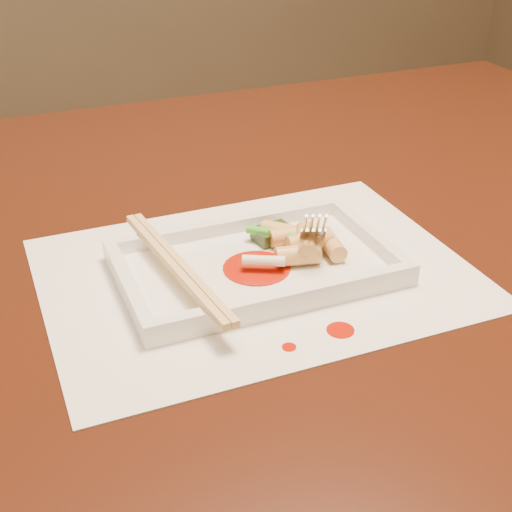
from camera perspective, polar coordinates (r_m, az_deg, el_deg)
name	(u,v)px	position (r m, az deg, el deg)	size (l,w,h in m)	color
table	(225,300)	(0.83, -2.48, -3.51)	(1.40, 0.90, 0.75)	black
placemat	(256,273)	(0.68, 0.00, -1.36)	(0.40, 0.30, 0.00)	white
sauce_splatter_a	(340,330)	(0.61, 6.77, -5.90)	(0.02, 0.02, 0.00)	#B11505
sauce_splatter_b	(289,347)	(0.59, 2.66, -7.29)	(0.01, 0.01, 0.00)	#B11505
plate_base	(256,269)	(0.68, 0.00, -1.02)	(0.26, 0.16, 0.01)	white
plate_rim_far	(229,226)	(0.74, -2.18, 2.45)	(0.26, 0.01, 0.01)	white
plate_rim_near	(288,298)	(0.62, 2.60, -3.40)	(0.26, 0.01, 0.01)	white
plate_rim_left	(128,285)	(0.65, -10.23, -2.31)	(0.01, 0.14, 0.01)	white
plate_rim_right	(370,235)	(0.73, 9.09, 1.64)	(0.01, 0.14, 0.01)	white
veg_piece	(273,233)	(0.72, 1.37, 1.82)	(0.04, 0.03, 0.01)	black
scallion_white	(264,261)	(0.66, 0.62, -0.37)	(0.01, 0.01, 0.04)	#EAEACC
scallion_green	(288,236)	(0.70, 2.55, 1.61)	(0.01, 0.01, 0.09)	green
chopstick_a	(172,266)	(0.65, -6.72, -0.79)	(0.01, 0.22, 0.01)	#DEB86F
chopstick_b	(181,264)	(0.65, -6.04, -0.66)	(0.01, 0.22, 0.01)	#DEB86F
fork	(317,176)	(0.69, 4.87, 6.43)	(0.09, 0.10, 0.14)	silver
sauce_blob_0	(257,268)	(0.67, 0.05, -0.96)	(0.06, 0.06, 0.00)	#B11505
rice_cake_0	(331,244)	(0.70, 6.03, 0.93)	(0.02, 0.02, 0.04)	#E8C26C
rice_cake_1	(298,255)	(0.68, 3.37, 0.07)	(0.02, 0.02, 0.04)	#E8C26C
rice_cake_2	(309,241)	(0.69, 4.27, 1.19)	(0.02, 0.02, 0.04)	#E8C26C
rice_cake_3	(285,232)	(0.72, 2.32, 1.93)	(0.02, 0.02, 0.05)	#E8C26C
rice_cake_4	(291,235)	(0.71, 2.85, 1.66)	(0.02, 0.02, 0.04)	#E8C26C
rice_cake_5	(306,241)	(0.69, 4.02, 1.22)	(0.02, 0.02, 0.05)	#E8C26C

